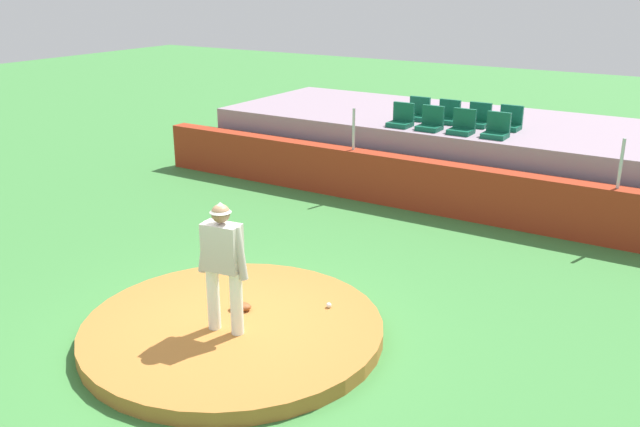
# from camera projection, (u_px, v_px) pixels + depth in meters

# --- Properties ---
(ground_plane) EXTENTS (60.00, 60.00, 0.00)m
(ground_plane) POSITION_uv_depth(u_px,v_px,m) (233.00, 336.00, 9.21)
(ground_plane) COLOR #3C7E3A
(pitchers_mound) EXTENTS (4.00, 4.00, 0.20)m
(pitchers_mound) POSITION_uv_depth(u_px,v_px,m) (233.00, 330.00, 9.18)
(pitchers_mound) COLOR #AA6B2F
(pitchers_mound) RESTS_ON ground_plane
(pitcher) EXTENTS (0.73, 0.32, 1.75)m
(pitcher) POSITION_uv_depth(u_px,v_px,m) (223.00, 258.00, 8.62)
(pitcher) COLOR white
(pitcher) RESTS_ON pitchers_mound
(baseball) EXTENTS (0.07, 0.07, 0.07)m
(baseball) POSITION_uv_depth(u_px,v_px,m) (329.00, 305.00, 9.56)
(baseball) COLOR white
(baseball) RESTS_ON pitchers_mound
(fielding_glove) EXTENTS (0.35, 0.30, 0.11)m
(fielding_glove) POSITION_uv_depth(u_px,v_px,m) (241.00, 306.00, 9.48)
(fielding_glove) COLOR brown
(fielding_glove) RESTS_ON pitchers_mound
(brick_barrier) EXTENTS (13.48, 0.40, 1.05)m
(brick_barrier) POSITION_uv_depth(u_px,v_px,m) (426.00, 185.00, 14.02)
(brick_barrier) COLOR #9F3019
(brick_barrier) RESTS_ON ground_plane
(fence_post_left) EXTENTS (0.06, 0.06, 0.89)m
(fence_post_left) POSITION_uv_depth(u_px,v_px,m) (354.00, 129.00, 14.56)
(fence_post_left) COLOR silver
(fence_post_left) RESTS_ON brick_barrier
(fence_post_right) EXTENTS (0.06, 0.06, 0.89)m
(fence_post_right) POSITION_uv_depth(u_px,v_px,m) (621.00, 164.00, 11.89)
(fence_post_right) COLOR silver
(fence_post_right) RESTS_ON brick_barrier
(bleacher_platform) EXTENTS (11.65, 4.15, 1.47)m
(bleacher_platform) POSITION_uv_depth(u_px,v_px,m) (471.00, 151.00, 15.96)
(bleacher_platform) COLOR gray
(bleacher_platform) RESTS_ON ground_plane
(stadium_chair_0) EXTENTS (0.48, 0.44, 0.50)m
(stadium_chair_0) POSITION_uv_depth(u_px,v_px,m) (402.00, 119.00, 14.95)
(stadium_chair_0) COLOR #0F573D
(stadium_chair_0) RESTS_ON bleacher_platform
(stadium_chair_1) EXTENTS (0.48, 0.44, 0.50)m
(stadium_chair_1) POSITION_uv_depth(u_px,v_px,m) (431.00, 122.00, 14.60)
(stadium_chair_1) COLOR #0F573D
(stadium_chair_1) RESTS_ON bleacher_platform
(stadium_chair_2) EXTENTS (0.48, 0.44, 0.50)m
(stadium_chair_2) POSITION_uv_depth(u_px,v_px,m) (462.00, 126.00, 14.26)
(stadium_chair_2) COLOR #0F573D
(stadium_chair_2) RESTS_ON bleacher_platform
(stadium_chair_3) EXTENTS (0.48, 0.44, 0.50)m
(stadium_chair_3) POSITION_uv_depth(u_px,v_px,m) (497.00, 130.00, 13.92)
(stadium_chair_3) COLOR #0F573D
(stadium_chair_3) RESTS_ON bleacher_platform
(stadium_chair_4) EXTENTS (0.48, 0.44, 0.50)m
(stadium_chair_4) POSITION_uv_depth(u_px,v_px,m) (418.00, 112.00, 15.67)
(stadium_chair_4) COLOR #0F573D
(stadium_chair_4) RESTS_ON bleacher_platform
(stadium_chair_5) EXTENTS (0.48, 0.44, 0.50)m
(stadium_chair_5) POSITION_uv_depth(u_px,v_px,m) (448.00, 116.00, 15.31)
(stadium_chair_5) COLOR #0F573D
(stadium_chair_5) RESTS_ON bleacher_platform
(stadium_chair_6) EXTENTS (0.48, 0.44, 0.50)m
(stadium_chair_6) POSITION_uv_depth(u_px,v_px,m) (478.00, 119.00, 14.96)
(stadium_chair_6) COLOR #0F573D
(stadium_chair_6) RESTS_ON bleacher_platform
(stadium_chair_7) EXTENTS (0.48, 0.44, 0.50)m
(stadium_chair_7) POSITION_uv_depth(u_px,v_px,m) (510.00, 122.00, 14.65)
(stadium_chair_7) COLOR #0F573D
(stadium_chair_7) RESTS_ON bleacher_platform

